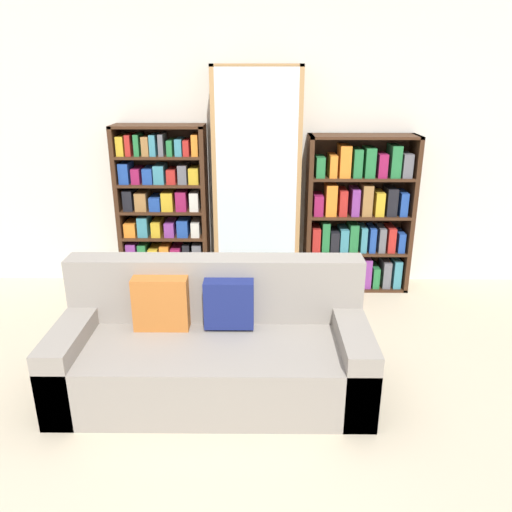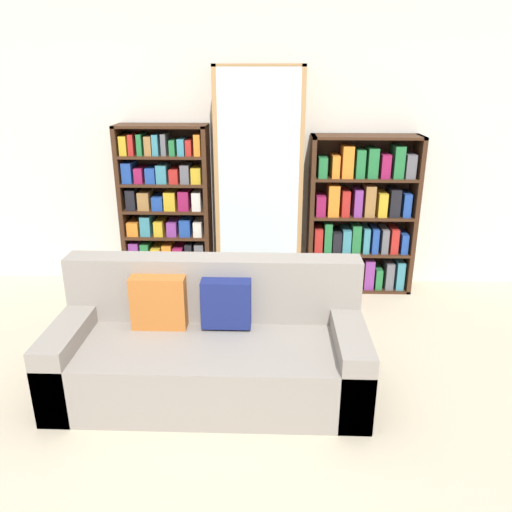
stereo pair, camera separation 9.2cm
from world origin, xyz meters
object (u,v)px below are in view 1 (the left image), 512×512
at_px(bookshelf_left, 163,211).
at_px(bookshelf_right, 358,218).
at_px(wine_bottle, 308,303).
at_px(couch, 213,349).
at_px(display_cabinet, 257,184).

bearing_deg(bookshelf_left, bookshelf_right, -0.01).
xyz_separation_m(bookshelf_right, wine_bottle, (-0.52, -0.70, -0.55)).
distance_m(couch, bookshelf_left, 1.85).
xyz_separation_m(display_cabinet, bookshelf_right, (0.95, 0.02, -0.33)).
distance_m(couch, bookshelf_right, 2.13).
bearing_deg(wine_bottle, bookshelf_right, 53.43).
height_order(couch, wine_bottle, couch).
relative_size(bookshelf_left, display_cabinet, 0.76).
height_order(bookshelf_left, bookshelf_right, bookshelf_left).
xyz_separation_m(couch, bookshelf_right, (1.23, 1.69, 0.41)).
distance_m(bookshelf_right, wine_bottle, 1.03).
relative_size(couch, bookshelf_right, 1.35).
height_order(couch, bookshelf_left, bookshelf_left).
relative_size(couch, wine_bottle, 5.46).
bearing_deg(display_cabinet, wine_bottle, -57.30).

